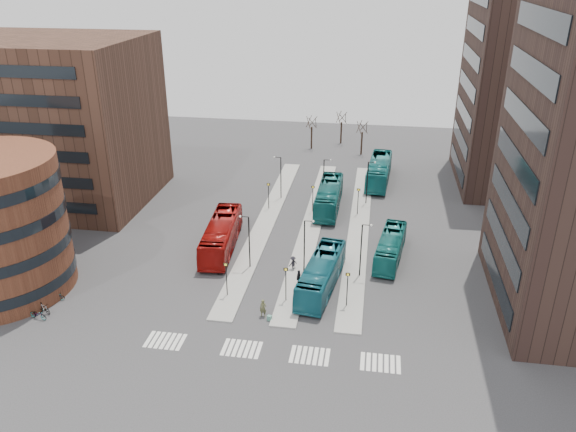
# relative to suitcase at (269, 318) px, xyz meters

# --- Properties ---
(ground) EXTENTS (160.00, 160.00, 0.00)m
(ground) POSITION_rel_suitcase_xyz_m (-0.60, -8.56, -0.26)
(ground) COLOR #303033
(ground) RESTS_ON ground
(island_left) EXTENTS (2.50, 45.00, 0.15)m
(island_left) POSITION_rel_suitcase_xyz_m (-4.60, 21.44, -0.18)
(island_left) COLOR gray
(island_left) RESTS_ON ground
(island_mid) EXTENTS (2.50, 45.00, 0.15)m
(island_mid) POSITION_rel_suitcase_xyz_m (1.40, 21.44, -0.18)
(island_mid) COLOR gray
(island_mid) RESTS_ON ground
(island_right) EXTENTS (2.50, 45.00, 0.15)m
(island_right) POSITION_rel_suitcase_xyz_m (7.40, 21.44, -0.18)
(island_right) COLOR gray
(island_right) RESTS_ON ground
(suitcase) EXTENTS (0.48, 0.43, 0.51)m
(suitcase) POSITION_rel_suitcase_xyz_m (0.00, 0.00, 0.00)
(suitcase) COLOR #1C3B9D
(suitcase) RESTS_ON ground
(red_bus) EXTENTS (4.05, 13.00, 3.57)m
(red_bus) POSITION_rel_suitcase_xyz_m (-8.26, 13.34, 1.53)
(red_bus) COLOR maroon
(red_bus) RESTS_ON ground
(teal_bus_a) EXTENTS (4.30, 12.09, 3.30)m
(teal_bus_a) POSITION_rel_suitcase_xyz_m (4.17, 6.56, 1.39)
(teal_bus_a) COLOR #166070
(teal_bus_a) RESTS_ON ground
(teal_bus_b) EXTENTS (2.98, 12.42, 3.46)m
(teal_bus_b) POSITION_rel_suitcase_xyz_m (3.01, 27.12, 1.47)
(teal_bus_b) COLOR #125A5A
(teal_bus_b) RESTS_ON ground
(teal_bus_c) EXTENTS (3.88, 10.67, 2.90)m
(teal_bus_c) POSITION_rel_suitcase_xyz_m (11.22, 14.05, 1.20)
(teal_bus_c) COLOR #156A67
(teal_bus_c) RESTS_ON ground
(teal_bus_d) EXTENTS (3.93, 13.10, 3.60)m
(teal_bus_d) POSITION_rel_suitcase_xyz_m (9.59, 38.37, 1.54)
(teal_bus_d) COLOR #166D6E
(teal_bus_d) RESTS_ON ground
(traveller) EXTENTS (0.67, 0.45, 1.81)m
(traveller) POSITION_rel_suitcase_xyz_m (-0.71, 0.54, 0.65)
(traveller) COLOR #4E5030
(traveller) RESTS_ON ground
(commuter_a) EXTENTS (0.98, 0.86, 1.70)m
(commuter_a) POSITION_rel_suitcase_xyz_m (-6.98, 7.60, 0.59)
(commuter_a) COLOR black
(commuter_a) RESTS_ON ground
(commuter_b) EXTENTS (0.62, 1.08, 1.74)m
(commuter_b) POSITION_rel_suitcase_xyz_m (1.81, 6.71, 0.61)
(commuter_b) COLOR black
(commuter_b) RESTS_ON ground
(commuter_c) EXTENTS (1.17, 1.19, 1.64)m
(commuter_c) POSITION_rel_suitcase_xyz_m (0.75, 9.72, 0.56)
(commuter_c) COLOR black
(commuter_c) RESTS_ON ground
(bicycle_near) EXTENTS (2.00, 1.06, 1.00)m
(bicycle_near) POSITION_rel_suitcase_xyz_m (-21.60, -3.24, 0.24)
(bicycle_near) COLOR gray
(bicycle_near) RESTS_ON ground
(bicycle_mid) EXTENTS (1.79, 1.11, 1.04)m
(bicycle_mid) POSITION_rel_suitcase_xyz_m (-21.60, -2.25, 0.27)
(bicycle_mid) COLOR gray
(bicycle_mid) RESTS_ON ground
(bicycle_far) EXTENTS (1.69, 0.85, 0.85)m
(bicycle_far) POSITION_rel_suitcase_xyz_m (-21.60, -0.03, 0.17)
(bicycle_far) COLOR gray
(bicycle_far) RESTS_ON ground
(crosswalk_stripes) EXTENTS (22.35, 2.40, 0.01)m
(crosswalk_stripes) POSITION_rel_suitcase_xyz_m (1.15, -4.56, -0.25)
(crosswalk_stripes) COLOR silver
(crosswalk_stripes) RESTS_ON ground
(office_block) EXTENTS (25.00, 20.12, 22.00)m
(office_block) POSITION_rel_suitcase_xyz_m (-34.60, 25.42, 10.75)
(office_block) COLOR #472D21
(office_block) RESTS_ON ground
(tower_far) EXTENTS (20.12, 20.00, 30.00)m
(tower_far) POSITION_rel_suitcase_xyz_m (31.38, 41.44, 14.74)
(tower_far) COLOR #33221C
(tower_far) RESTS_ON ground
(sign_poles) EXTENTS (12.45, 22.12, 3.65)m
(sign_poles) POSITION_rel_suitcase_xyz_m (1.00, 14.44, 2.15)
(sign_poles) COLOR black
(sign_poles) RESTS_ON ground
(lamp_posts) EXTENTS (14.04, 20.24, 6.12)m
(lamp_posts) POSITION_rel_suitcase_xyz_m (2.04, 19.44, 3.32)
(lamp_posts) COLOR black
(lamp_posts) RESTS_ON ground
(bare_trees) EXTENTS (10.97, 8.14, 5.90)m
(bare_trees) POSITION_rel_suitcase_xyz_m (2.07, 54.10, 2.47)
(bare_trees) COLOR black
(bare_trees) RESTS_ON ground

